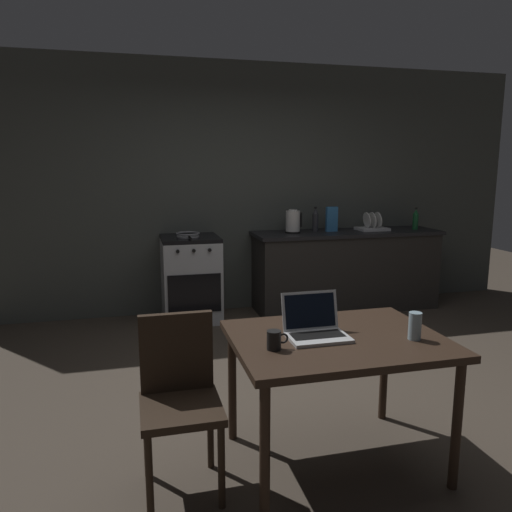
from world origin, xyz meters
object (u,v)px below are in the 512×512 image
object	(u,v)px
stove_oven	(191,279)
dish_rack	(372,226)
frying_pan	(188,235)
coffee_mug	(274,340)
drinking_glass	(415,326)
chair	(179,390)
bottle	(416,219)
laptop	(316,328)
cereal_box	(332,219)
dining_table	(337,350)
bottle_b	(315,220)
electric_kettle	(293,222)

from	to	relation	value
stove_oven	dish_rack	bearing A→B (deg)	0.07
frying_pan	coffee_mug	xyz separation A→B (m)	(0.10, -2.89, -0.15)
drinking_glass	chair	bearing A→B (deg)	172.54
chair	dish_rack	world-z (taller)	dish_rack
bottle	dish_rack	world-z (taller)	bottle
laptop	bottle	size ratio (longest dim) A/B	1.25
stove_oven	bottle	size ratio (longest dim) A/B	3.54
laptop	cereal_box	size ratio (longest dim) A/B	1.14
dish_rack	stove_oven	bearing A→B (deg)	-179.93
bottle	coffee_mug	xyz separation A→B (m)	(-2.56, -2.86, -0.24)
dining_table	bottle_b	world-z (taller)	bottle_b
drinking_glass	dish_rack	bearing A→B (deg)	66.70
chair	electric_kettle	distance (m)	3.23
stove_oven	cereal_box	size ratio (longest dim) A/B	3.24
bottle	bottle_b	bearing A→B (deg)	173.82
chair	bottle	size ratio (longest dim) A/B	3.48
cereal_box	bottle_b	xyz separation A→B (m)	(-0.17, 0.06, -0.01)
dining_table	bottle_b	size ratio (longest dim) A/B	4.05
laptop	bottle_b	distance (m)	3.08
bottle_b	stove_oven	bearing A→B (deg)	-176.72
drinking_glass	bottle	bearing A→B (deg)	58.20
coffee_mug	drinking_glass	distance (m)	0.76
chair	cereal_box	size ratio (longest dim) A/B	3.19
electric_kettle	drinking_glass	size ratio (longest dim) A/B	1.78
chair	dish_rack	distance (m)	3.78
electric_kettle	cereal_box	world-z (taller)	cereal_box
electric_kettle	drinking_glass	world-z (taller)	electric_kettle
bottle	stove_oven	bearing A→B (deg)	178.97
frying_pan	bottle_b	size ratio (longest dim) A/B	1.52
dining_table	cereal_box	xyz separation A→B (m)	(1.15, 2.83, 0.39)
electric_kettle	bottle_b	xyz separation A→B (m)	(0.30, 0.08, 0.01)
cereal_box	bottle_b	world-z (taller)	cereal_box
stove_oven	drinking_glass	size ratio (longest dim) A/B	6.18
cereal_box	electric_kettle	bearing A→B (deg)	-177.56
chair	electric_kettle	world-z (taller)	electric_kettle
bottle_b	drinking_glass	bearing A→B (deg)	-101.20
laptop	electric_kettle	size ratio (longest dim) A/B	1.22
electric_kettle	stove_oven	bearing A→B (deg)	-179.88
laptop	cereal_box	distance (m)	3.09
stove_oven	bottle_b	world-z (taller)	bottle_b
laptop	coffee_mug	size ratio (longest dim) A/B	2.87
bottle	bottle_b	size ratio (longest dim) A/B	0.92
drinking_glass	dish_rack	world-z (taller)	dish_rack
stove_oven	dish_rack	world-z (taller)	dish_rack
bottle	coffee_mug	bearing A→B (deg)	-131.81
chair	drinking_glass	bearing A→B (deg)	-15.49
drinking_glass	bottle_b	xyz separation A→B (m)	(0.60, 3.04, 0.23)
dining_table	laptop	distance (m)	0.17
dining_table	bottle	distance (m)	3.54
stove_oven	laptop	distance (m)	2.82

